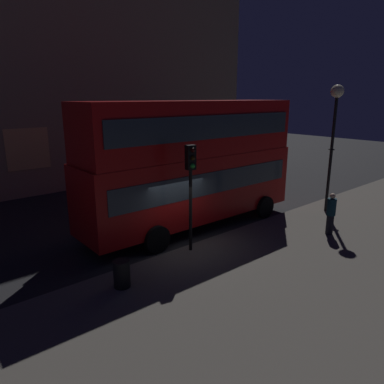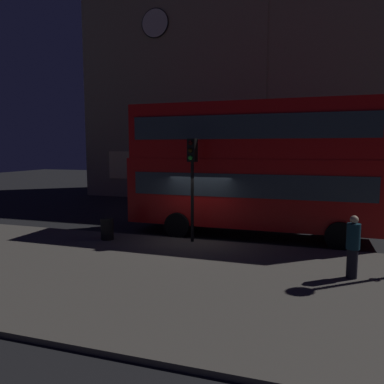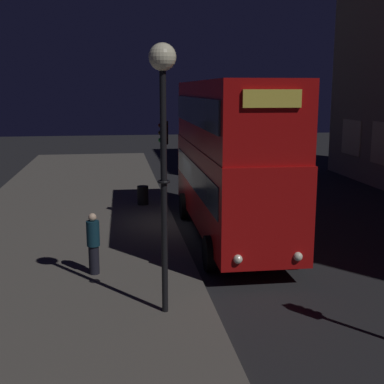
{
  "view_description": "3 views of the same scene",
  "coord_description": "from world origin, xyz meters",
  "px_view_note": "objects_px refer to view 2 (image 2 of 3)",
  "views": [
    {
      "loc": [
        -7.91,
        -10.04,
        5.56
      ],
      "look_at": [
        1.1,
        0.46,
        1.86
      ],
      "focal_mm": 33.51,
      "sensor_mm": 36.0,
      "label": 1
    },
    {
      "loc": [
        4.1,
        -13.89,
        3.61
      ],
      "look_at": [
        -0.31,
        -0.02,
        1.9
      ],
      "focal_mm": 34.85,
      "sensor_mm": 36.0,
      "label": 2
    },
    {
      "loc": [
        19.02,
        -2.6,
        5.13
      ],
      "look_at": [
        0.26,
        0.19,
        1.33
      ],
      "focal_mm": 48.14,
      "sensor_mm": 36.0,
      "label": 3
    }
  ],
  "objects_px": {
    "litter_bin": "(107,229)",
    "traffic_light_near_kerb": "(192,168)",
    "double_decker_bus": "(251,163)",
    "pedestrian": "(353,246)"
  },
  "relations": [
    {
      "from": "double_decker_bus",
      "to": "traffic_light_near_kerb",
      "type": "relative_size",
      "value": 2.64
    },
    {
      "from": "traffic_light_near_kerb",
      "to": "litter_bin",
      "type": "height_order",
      "value": "traffic_light_near_kerb"
    },
    {
      "from": "litter_bin",
      "to": "double_decker_bus",
      "type": "bearing_deg",
      "value": 28.3
    },
    {
      "from": "litter_bin",
      "to": "traffic_light_near_kerb",
      "type": "bearing_deg",
      "value": 11.59
    },
    {
      "from": "pedestrian",
      "to": "double_decker_bus",
      "type": "bearing_deg",
      "value": -176.37
    },
    {
      "from": "double_decker_bus",
      "to": "litter_bin",
      "type": "bearing_deg",
      "value": -151.0
    },
    {
      "from": "double_decker_bus",
      "to": "traffic_light_near_kerb",
      "type": "bearing_deg",
      "value": -131.14
    },
    {
      "from": "double_decker_bus",
      "to": "litter_bin",
      "type": "relative_size",
      "value": 12.28
    },
    {
      "from": "traffic_light_near_kerb",
      "to": "pedestrian",
      "type": "height_order",
      "value": "traffic_light_near_kerb"
    },
    {
      "from": "pedestrian",
      "to": "litter_bin",
      "type": "bearing_deg",
      "value": -135.57
    }
  ]
}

